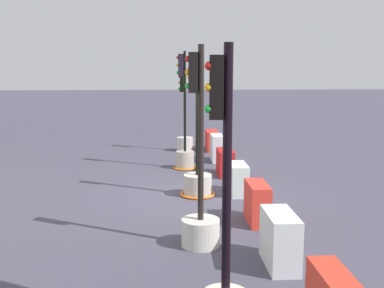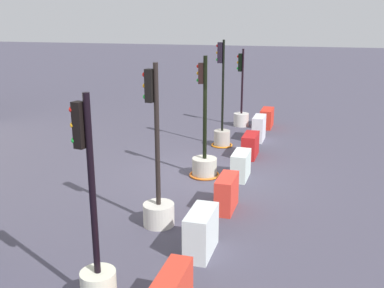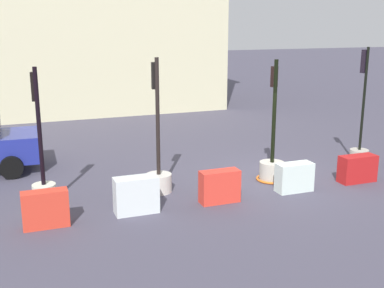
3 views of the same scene
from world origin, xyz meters
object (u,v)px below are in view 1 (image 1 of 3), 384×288
object	(u,v)px
construction_barrier_1	(280,240)
traffic_light_2	(197,176)
traffic_light_1	(200,210)
construction_barrier_3	(238,179)
construction_barrier_5	(217,148)
traffic_light_4	(185,136)
construction_barrier_2	(257,203)
traffic_light_3	(185,149)
construction_barrier_6	(212,141)
construction_barrier_4	(225,163)

from	to	relation	value
construction_barrier_1	traffic_light_2	bearing A→B (deg)	13.28
traffic_light_1	construction_barrier_3	xyz separation A→B (m)	(3.38, -1.24, -0.27)
construction_barrier_1	construction_barrier_5	bearing A→B (deg)	-0.02
traffic_light_1	traffic_light_4	bearing A→B (deg)	-1.17
construction_barrier_2	construction_barrier_5	bearing A→B (deg)	0.64
traffic_light_3	construction_barrier_2	bearing A→B (deg)	-166.85
construction_barrier_5	construction_barrier_2	bearing A→B (deg)	-179.36
traffic_light_1	construction_barrier_6	distance (m)	9.77
traffic_light_2	construction_barrier_1	world-z (taller)	traffic_light_2
construction_barrier_3	construction_barrier_5	world-z (taller)	construction_barrier_5
traffic_light_4	construction_barrier_6	distance (m)	1.09
traffic_light_1	construction_barrier_2	bearing A→B (deg)	-46.97
traffic_light_1	traffic_light_2	xyz separation A→B (m)	(3.30, -0.21, -0.15)
construction_barrier_2	construction_barrier_3	world-z (taller)	construction_barrier_2
traffic_light_1	traffic_light_3	distance (m)	6.47
construction_barrier_3	construction_barrier_5	distance (m)	4.19
traffic_light_1	traffic_light_3	size ratio (longest dim) A/B	0.96
traffic_light_2	construction_barrier_3	world-z (taller)	traffic_light_2
construction_barrier_3	construction_barrier_1	bearing A→B (deg)	179.46
traffic_light_1	traffic_light_3	xyz separation A→B (m)	(6.47, -0.04, -0.04)
construction_barrier_1	construction_barrier_2	xyz separation A→B (m)	(2.11, -0.07, -0.03)
traffic_light_2	construction_barrier_4	xyz separation A→B (m)	(2.17, -0.99, -0.12)
traffic_light_4	construction_barrier_4	distance (m)	4.29
traffic_light_4	construction_barrier_5	distance (m)	2.31
construction_barrier_3	construction_barrier_6	xyz separation A→B (m)	(6.31, -0.02, -0.00)
traffic_light_4	construction_barrier_2	xyz separation A→B (m)	(-8.44, -1.08, -0.17)
traffic_light_1	construction_barrier_2	world-z (taller)	traffic_light_1
construction_barrier_6	traffic_light_3	bearing A→B (deg)	159.21
traffic_light_4	construction_barrier_2	distance (m)	8.51
traffic_light_3	construction_barrier_1	bearing A→B (deg)	-171.08
construction_barrier_1	construction_barrier_2	distance (m)	2.11
traffic_light_4	construction_barrier_3	size ratio (longest dim) A/B	3.23
construction_barrier_2	construction_barrier_1	bearing A→B (deg)	177.99
traffic_light_2	construction_barrier_5	xyz separation A→B (m)	(4.27, -1.00, -0.05)
construction_barrier_1	construction_barrier_3	size ratio (longest dim) A/B	1.05
traffic_light_2	construction_barrier_5	bearing A→B (deg)	-13.16
construction_barrier_3	construction_barrier_5	size ratio (longest dim) A/B	0.98
traffic_light_2	traffic_light_4	distance (m)	6.33
traffic_light_2	construction_barrier_3	bearing A→B (deg)	-85.61
traffic_light_3	construction_barrier_5	world-z (taller)	traffic_light_3
traffic_light_1	construction_barrier_6	bearing A→B (deg)	-7.44
traffic_light_2	construction_barrier_2	bearing A→B (deg)	-153.08
construction_barrier_3	construction_barrier_4	bearing A→B (deg)	1.12
traffic_light_2	construction_barrier_4	size ratio (longest dim) A/B	3.18
construction_barrier_2	construction_barrier_5	size ratio (longest dim) A/B	1.00
traffic_light_2	construction_barrier_6	xyz separation A→B (m)	(6.39, -1.06, -0.12)
traffic_light_1	construction_barrier_1	world-z (taller)	traffic_light_1
construction_barrier_6	traffic_light_2	bearing A→B (deg)	170.61
traffic_light_1	construction_barrier_4	world-z (taller)	traffic_light_1
construction_barrier_2	construction_barrier_3	size ratio (longest dim) A/B	1.02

